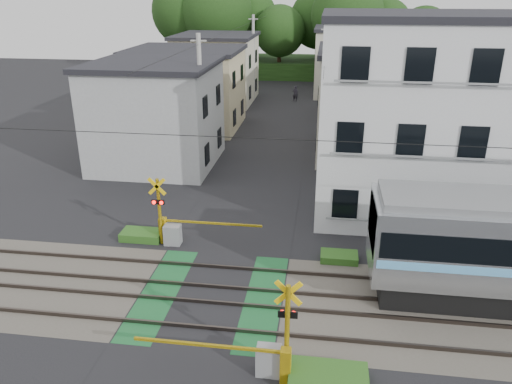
# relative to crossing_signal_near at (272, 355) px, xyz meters

# --- Properties ---
(ground) EXTENTS (120.00, 120.00, 0.00)m
(ground) POSITION_rel_crossing_signal_near_xyz_m (-2.59, 3.65, -0.71)
(ground) COLOR black
(track_bed) EXTENTS (120.00, 120.00, 0.14)m
(track_bed) POSITION_rel_crossing_signal_near_xyz_m (-2.59, 3.65, -0.67)
(track_bed) COLOR #47423A
(track_bed) RESTS_ON ground
(crossing_signal_near) EXTENTS (4.74, 0.65, 3.09)m
(crossing_signal_near) POSITION_rel_crossing_signal_near_xyz_m (0.00, 0.00, 0.00)
(crossing_signal_near) COLOR yellow
(crossing_signal_near) RESTS_ON ground
(crossing_signal_far) EXTENTS (4.74, 0.65, 3.09)m
(crossing_signal_far) POSITION_rel_crossing_signal_near_xyz_m (-5.17, 7.31, 0.00)
(crossing_signal_far) COLOR yellow
(crossing_signal_far) RESTS_ON ground
(apartment_block) EXTENTS (10.20, 8.36, 9.30)m
(apartment_block) POSITION_rel_crossing_signal_near_xyz_m (5.91, 13.15, 3.94)
(apartment_block) COLOR silver
(apartment_block) RESTS_ON ground
(houses_row) EXTENTS (22.07, 31.35, 6.80)m
(houses_row) POSITION_rel_crossing_signal_near_xyz_m (-2.33, 29.57, 2.53)
(houses_row) COLOR #A5A9AB
(houses_row) RESTS_ON ground
(tree_hill) EXTENTS (40.00, 13.72, 11.96)m
(tree_hill) POSITION_rel_crossing_signal_near_xyz_m (-4.18, 51.50, 5.09)
(tree_hill) COLOR #1D3D14
(tree_hill) RESTS_ON ground
(catenary) EXTENTS (60.00, 5.04, 7.00)m
(catenary) POSITION_rel_crossing_signal_near_xyz_m (3.41, 3.69, 2.98)
(catenary) COLOR #2D2D33
(catenary) RESTS_ON ground
(utility_poles) EXTENTS (7.90, 42.00, 8.00)m
(utility_poles) POSITION_rel_crossing_signal_near_xyz_m (-3.64, 26.66, 3.37)
(utility_poles) COLOR #A5A5A0
(utility_poles) RESTS_ON ground
(pedestrian) EXTENTS (0.57, 0.39, 1.53)m
(pedestrian) POSITION_rel_crossing_signal_near_xyz_m (-1.82, 37.45, 0.05)
(pedestrian) COLOR #2B2731
(pedestrian) RESTS_ON ground
(weed_patches) EXTENTS (10.25, 8.80, 0.40)m
(weed_patches) POSITION_rel_crossing_signal_near_xyz_m (-0.83, 3.56, -0.53)
(weed_patches) COLOR #2D5E1E
(weed_patches) RESTS_ON ground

